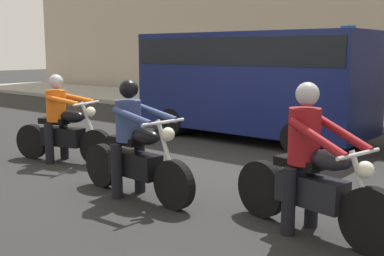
# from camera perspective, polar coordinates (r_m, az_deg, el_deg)

# --- Properties ---
(ground_plane) EXTENTS (80.00, 80.00, 0.00)m
(ground_plane) POSITION_cam_1_polar(r_m,az_deg,el_deg) (7.93, -0.67, -5.09)
(ground_plane) COLOR #242424
(sidewalk_slab) EXTENTS (40.00, 4.40, 0.14)m
(sidewalk_slab) POSITION_cam_1_polar(r_m,az_deg,el_deg) (14.85, 19.76, 1.33)
(sidewalk_slab) COLOR #99968E
(sidewalk_slab) RESTS_ON ground_plane
(motorcycle_with_rider_crimson) EXTENTS (2.08, 0.77, 1.63)m
(motorcycle_with_rider_crimson) POSITION_cam_1_polar(r_m,az_deg,el_deg) (5.27, 13.91, -5.30)
(motorcycle_with_rider_crimson) COLOR black
(motorcycle_with_rider_crimson) RESTS_ON ground_plane
(motorcycle_with_rider_denim_blue) EXTENTS (2.10, 0.70, 1.58)m
(motorcycle_with_rider_denim_blue) POSITION_cam_1_polar(r_m,az_deg,el_deg) (6.45, -6.85, -2.55)
(motorcycle_with_rider_denim_blue) COLOR black
(motorcycle_with_rider_denim_blue) RESTS_ON ground_plane
(motorcycle_with_rider_orange_stripe) EXTENTS (1.99, 0.83, 1.55)m
(motorcycle_with_rider_orange_stripe) POSITION_cam_1_polar(r_m,az_deg,el_deg) (8.74, -15.15, 0.20)
(motorcycle_with_rider_orange_stripe) COLOR black
(motorcycle_with_rider_orange_stripe) RESTS_ON ground_plane
(parked_van_navy) EXTENTS (5.16, 1.96, 2.34)m
(parked_van_navy) POSITION_cam_1_polar(r_m,az_deg,el_deg) (10.74, 7.12, 5.92)
(parked_van_navy) COLOR #11194C
(parked_van_navy) RESTS_ON ground_plane
(street_sign_post) EXTENTS (0.44, 0.08, 2.55)m
(street_sign_post) POSITION_cam_1_polar(r_m,az_deg,el_deg) (14.90, 17.86, 7.70)
(street_sign_post) COLOR gray
(street_sign_post) RESTS_ON sidewalk_slab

